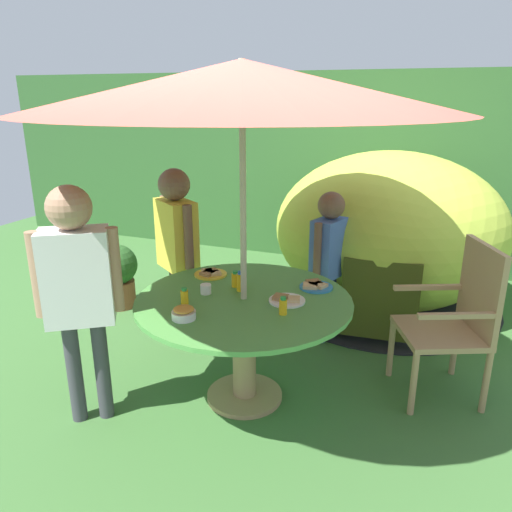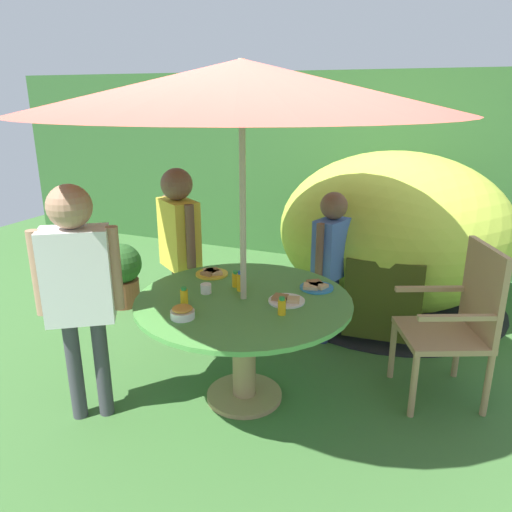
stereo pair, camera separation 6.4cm
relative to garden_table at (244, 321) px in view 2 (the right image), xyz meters
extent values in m
cube|color=#3D6B33|center=(0.00, 0.00, -0.54)|extent=(10.00, 10.00, 0.02)
cube|color=#33602D|center=(0.00, 3.25, 0.51)|extent=(9.00, 0.70, 2.08)
cylinder|color=tan|center=(0.00, 0.00, -0.52)|extent=(0.48, 0.48, 0.03)
cylinder|color=tan|center=(0.00, 0.00, -0.20)|extent=(0.14, 0.14, 0.65)
cylinder|color=#519E47|center=(0.00, 0.00, 0.14)|extent=(1.29, 1.29, 0.03)
cylinder|color=#B7AD8C|center=(0.00, 0.00, 0.48)|extent=(0.04, 0.04, 2.01)
cone|color=#CC4C3F|center=(0.00, 0.00, 1.35)|extent=(2.35, 2.35, 0.27)
cylinder|color=tan|center=(0.83, 0.60, -0.33)|extent=(0.04, 0.04, 0.41)
cylinder|color=tan|center=(1.00, 0.20, -0.33)|extent=(0.04, 0.04, 0.41)
cylinder|color=tan|center=(1.23, 0.77, -0.33)|extent=(0.04, 0.04, 0.41)
cylinder|color=tan|center=(1.40, 0.38, -0.33)|extent=(0.04, 0.04, 0.41)
cube|color=tan|center=(1.11, 0.49, -0.10)|extent=(0.63, 0.63, 0.04)
cube|color=tan|center=(1.32, 0.58, 0.19)|extent=(0.22, 0.45, 0.55)
cube|color=tan|center=(1.03, 0.69, 0.11)|extent=(0.45, 0.23, 0.03)
cube|color=tan|center=(1.20, 0.29, 0.11)|extent=(0.45, 0.23, 0.03)
ellipsoid|color=#B2C63F|center=(0.62, 1.89, 0.16)|extent=(2.15, 2.01, 1.38)
cylinder|color=black|center=(0.62, 1.89, -0.52)|extent=(2.20, 2.20, 0.01)
cube|color=#3E4516|center=(0.69, 0.98, -0.15)|extent=(0.56, 0.07, 0.62)
cylinder|color=brown|center=(-1.60, 0.92, -0.41)|extent=(0.29, 0.29, 0.24)
sphere|color=#285623|center=(-1.60, 0.92, -0.13)|extent=(0.36, 0.36, 0.36)
cylinder|color=navy|center=(0.31, 1.03, -0.27)|extent=(0.07, 0.07, 0.53)
cylinder|color=navy|center=(0.27, 0.91, -0.27)|extent=(0.07, 0.07, 0.53)
cube|color=#4C72C6|center=(0.29, 0.97, 0.22)|extent=(0.25, 0.34, 0.45)
cylinder|color=brown|center=(0.34, 1.13, 0.24)|extent=(0.06, 0.06, 0.40)
cylinder|color=brown|center=(0.24, 0.80, 0.24)|extent=(0.06, 0.06, 0.40)
sphere|color=brown|center=(0.29, 0.97, 0.54)|extent=(0.20, 0.20, 0.20)
cylinder|color=brown|center=(-0.81, 0.57, -0.23)|extent=(0.08, 0.08, 0.61)
cylinder|color=brown|center=(-0.69, 0.48, -0.23)|extent=(0.08, 0.08, 0.61)
cube|color=yellow|center=(-0.75, 0.53, 0.33)|extent=(0.40, 0.36, 0.51)
cylinder|color=brown|center=(-0.91, 0.64, 0.36)|extent=(0.07, 0.07, 0.46)
cylinder|color=brown|center=(-0.59, 0.41, 0.36)|extent=(0.07, 0.07, 0.46)
sphere|color=brown|center=(-0.75, 0.53, 0.70)|extent=(0.23, 0.23, 0.23)
cylinder|color=#3F3F47|center=(-0.83, -0.55, -0.22)|extent=(0.09, 0.09, 0.63)
cylinder|color=#3F3F47|center=(-0.70, -0.47, -0.22)|extent=(0.09, 0.09, 0.63)
cube|color=white|center=(-0.77, -0.51, 0.36)|extent=(0.41, 0.37, 0.53)
cylinder|color=tan|center=(-0.94, -0.62, 0.39)|extent=(0.07, 0.07, 0.48)
cylinder|color=tan|center=(-0.60, -0.40, 0.39)|extent=(0.07, 0.07, 0.48)
sphere|color=tan|center=(-0.77, -0.51, 0.75)|extent=(0.24, 0.24, 0.24)
cylinder|color=white|center=(-0.20, -0.37, 0.17)|extent=(0.13, 0.13, 0.04)
ellipsoid|color=gold|center=(-0.20, -0.37, 0.21)|extent=(0.11, 0.11, 0.03)
cylinder|color=white|center=(0.25, 0.05, 0.16)|extent=(0.21, 0.21, 0.01)
cube|color=tan|center=(0.30, 0.05, 0.17)|extent=(0.09, 0.09, 0.02)
cube|color=#9E7547|center=(0.21, 0.05, 0.17)|extent=(0.08, 0.08, 0.02)
cylinder|color=yellow|center=(-0.36, 0.29, 0.16)|extent=(0.22, 0.22, 0.01)
cube|color=tan|center=(-0.32, 0.28, 0.17)|extent=(0.10, 0.10, 0.02)
cube|color=#9E7547|center=(-0.36, 0.31, 0.17)|extent=(0.11, 0.11, 0.02)
cube|color=tan|center=(-0.39, 0.30, 0.17)|extent=(0.10, 0.10, 0.02)
cube|color=#9E7547|center=(-0.37, 0.26, 0.17)|extent=(0.10, 0.10, 0.02)
cylinder|color=#338CD8|center=(0.36, 0.32, 0.16)|extent=(0.21, 0.21, 0.01)
cube|color=tan|center=(0.38, 0.31, 0.17)|extent=(0.10, 0.10, 0.02)
cube|color=#9E7547|center=(0.34, 0.35, 0.17)|extent=(0.12, 0.12, 0.02)
cube|color=tan|center=(0.33, 0.29, 0.17)|extent=(0.11, 0.11, 0.02)
cylinder|color=yellow|center=(-0.12, 0.16, 0.19)|extent=(0.05, 0.05, 0.09)
cylinder|color=green|center=(-0.12, 0.16, 0.25)|extent=(0.04, 0.04, 0.02)
cylinder|color=yellow|center=(-0.29, -0.20, 0.19)|extent=(0.04, 0.04, 0.09)
cylinder|color=green|center=(-0.29, -0.20, 0.25)|extent=(0.03, 0.03, 0.02)
cylinder|color=yellow|center=(-0.06, 0.11, 0.21)|extent=(0.05, 0.05, 0.11)
cylinder|color=blue|center=(-0.06, 0.11, 0.27)|extent=(0.03, 0.03, 0.02)
cylinder|color=yellow|center=(0.29, -0.13, 0.19)|extent=(0.04, 0.04, 0.09)
cylinder|color=green|center=(0.29, -0.13, 0.25)|extent=(0.03, 0.03, 0.02)
cylinder|color=white|center=(-0.24, -0.01, 0.18)|extent=(0.07, 0.07, 0.06)
camera|label=1|loc=(1.04, -2.50, 1.30)|focal=34.56mm
camera|label=2|loc=(1.10, -2.47, 1.30)|focal=34.56mm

